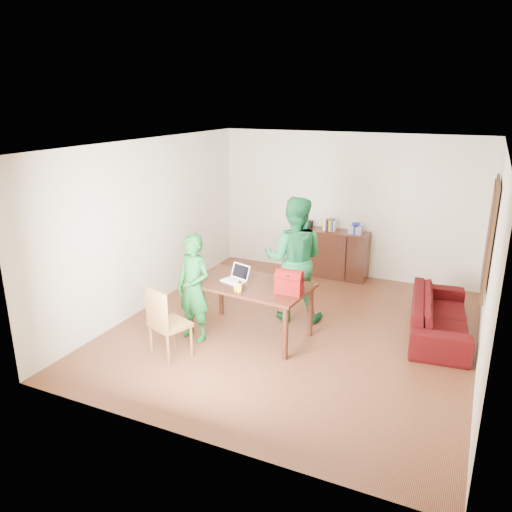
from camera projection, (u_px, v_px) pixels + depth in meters
The scene contains 10 objects.
room at pixel (300, 243), 7.12m from camera, with size 5.20×5.70×2.90m.
table at pixel (250, 290), 7.06m from camera, with size 1.78×1.11×0.79m.
chair at pixel (170, 337), 6.56m from camera, with size 0.57×0.56×1.00m.
person_near at pixel (194, 288), 6.94m from camera, with size 0.56×0.37×1.53m, color #12521C.
person_far at pixel (294, 259), 7.54m from camera, with size 0.93×0.73×1.92m, color #145D2F.
laptop at pixel (233, 279), 7.08m from camera, with size 0.38×0.31×0.23m.
bananas at pixel (238, 291), 6.68m from camera, with size 0.15×0.09×0.06m, color yellow, non-canonical shape.
bottle at pixel (240, 287), 6.68m from camera, with size 0.05×0.05×0.16m, color #562C13.
red_bag at pixel (289, 284), 6.64m from camera, with size 0.35×0.21×0.26m, color maroon.
sofa at pixel (440, 315), 7.21m from camera, with size 1.99×0.78×0.58m, color #400812.
Camera 1 is at (2.30, -6.34, 3.30)m, focal length 35.00 mm.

